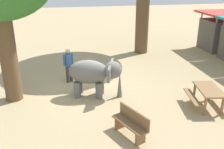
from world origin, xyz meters
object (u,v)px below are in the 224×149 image
(person_handler, at_px, (68,63))
(market_stall_red, at_px, (218,33))
(picnic_table_near, at_px, (208,93))
(wooden_bench, at_px, (131,123))
(elephant, at_px, (94,74))

(person_handler, height_order, market_stall_red, market_stall_red)
(person_handler, bearing_deg, picnic_table_near, 30.24)
(person_handler, distance_m, picnic_table_near, 6.25)
(wooden_bench, distance_m, market_stall_red, 11.86)
(market_stall_red, bearing_deg, picnic_table_near, -33.58)
(person_handler, xyz_separation_m, wooden_bench, (4.78, 1.78, -0.48))
(person_handler, height_order, picnic_table_near, person_handler)
(wooden_bench, bearing_deg, market_stall_red, -68.29)
(wooden_bench, height_order, market_stall_red, market_stall_red)
(elephant, distance_m, market_stall_red, 10.50)
(elephant, height_order, person_handler, person_handler)
(person_handler, bearing_deg, market_stall_red, 84.96)
(wooden_bench, height_order, picnic_table_near, wooden_bench)
(picnic_table_near, bearing_deg, wooden_bench, 119.94)
(person_handler, height_order, wooden_bench, person_handler)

